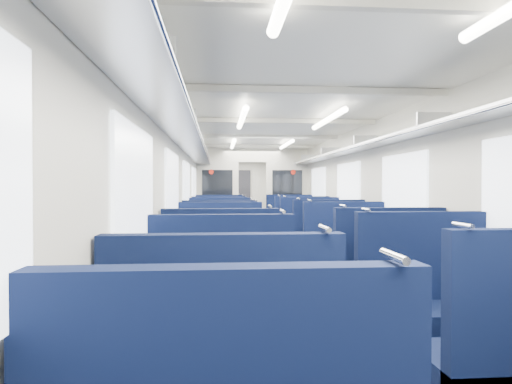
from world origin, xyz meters
TOP-DOWN VIEW (x-y plane):
  - floor at (0.00, 0.00)m, footprint 2.80×18.00m
  - ceiling at (0.00, 0.00)m, footprint 2.80×18.00m
  - wall_left at (-1.40, 0.00)m, footprint 0.02×18.00m
  - dado_left at (-1.39, 0.00)m, footprint 0.03×17.90m
  - wall_right at (1.40, 0.00)m, footprint 0.02×18.00m
  - dado_right at (1.39, 0.00)m, footprint 0.03×17.90m
  - wall_far at (0.00, 9.00)m, footprint 2.80×0.02m
  - luggage_rack_left at (-1.21, 0.00)m, footprint 0.36×17.40m
  - luggage_rack_right at (1.21, 0.00)m, footprint 0.36×17.40m
  - windows at (0.00, -0.46)m, footprint 2.78×15.60m
  - ceiling_fittings at (0.00, -0.26)m, footprint 2.70×16.06m
  - end_door at (0.00, 8.94)m, footprint 0.75×0.06m
  - bulkhead at (-0.00, 3.01)m, footprint 2.80×0.10m
  - seat_6 at (-0.83, -4.93)m, footprint 1.10×0.61m
  - seat_7 at (0.83, -4.72)m, footprint 1.10×0.61m
  - seat_8 at (-0.83, -3.78)m, footprint 1.10×0.61m
  - seat_9 at (0.83, -3.73)m, footprint 1.10×0.61m
  - seat_10 at (-0.83, -2.42)m, footprint 1.10×0.61m
  - seat_11 at (0.83, -2.44)m, footprint 1.10×0.61m
  - seat_12 at (-0.83, -1.39)m, footprint 1.10×0.61m
  - seat_13 at (0.83, -1.30)m, footprint 1.10×0.61m
  - seat_14 at (-0.83, -0.31)m, footprint 1.10×0.61m
  - seat_15 at (0.83, -0.19)m, footprint 1.10×0.61m
  - seat_16 at (-0.83, 0.96)m, footprint 1.10×0.61m
  - seat_17 at (0.83, 0.89)m, footprint 1.10×0.61m
  - seat_18 at (-0.83, 2.04)m, footprint 1.10×0.61m
  - seat_19 at (0.83, 2.18)m, footprint 1.10×0.61m

SIDE VIEW (x-z plane):
  - floor at x=0.00m, z-range -0.01..0.01m
  - dado_left at x=-1.39m, z-range 0.00..0.70m
  - dado_right at x=1.39m, z-range 0.00..0.70m
  - seat_6 at x=-0.83m, z-range -0.24..0.99m
  - seat_7 at x=0.83m, z-range -0.24..0.99m
  - seat_8 at x=-0.83m, z-range -0.24..0.99m
  - seat_9 at x=0.83m, z-range -0.24..0.99m
  - seat_10 at x=-0.83m, z-range -0.24..0.99m
  - seat_11 at x=0.83m, z-range -0.24..0.99m
  - seat_12 at x=-0.83m, z-range -0.24..0.99m
  - seat_13 at x=0.83m, z-range -0.24..0.99m
  - seat_14 at x=-0.83m, z-range -0.24..0.99m
  - seat_15 at x=0.83m, z-range -0.24..0.99m
  - seat_16 at x=-0.83m, z-range -0.24..0.99m
  - seat_17 at x=0.83m, z-range -0.24..0.99m
  - seat_18 at x=-0.83m, z-range -0.24..0.99m
  - seat_19 at x=0.83m, z-range -0.24..0.99m
  - end_door at x=0.00m, z-range 0.00..2.00m
  - wall_left at x=-1.40m, z-range 0.00..2.35m
  - wall_right at x=1.40m, z-range 0.00..2.35m
  - wall_far at x=0.00m, z-range 0.00..2.35m
  - bulkhead at x=0.00m, z-range 0.06..2.41m
  - windows at x=0.00m, z-range 1.04..1.79m
  - luggage_rack_left at x=-1.21m, z-range 1.88..2.06m
  - luggage_rack_right at x=1.21m, z-range 1.88..2.06m
  - ceiling_fittings at x=0.00m, z-range 2.23..2.35m
  - ceiling at x=0.00m, z-range 2.35..2.35m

